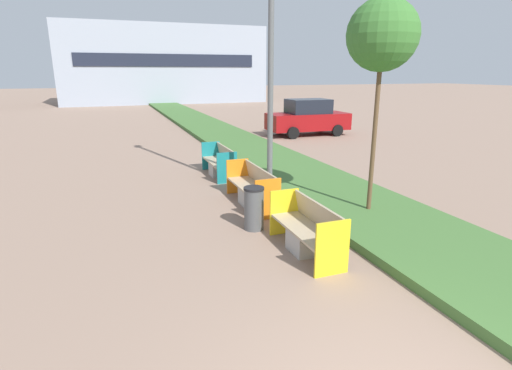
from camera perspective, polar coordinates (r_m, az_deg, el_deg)
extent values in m
cube|color=#426B33|center=(15.40, 1.00, 4.15)|extent=(2.80, 120.00, 0.18)
cube|color=#939EAD|center=(46.08, -13.11, 16.36)|extent=(20.78, 7.99, 7.82)
cube|color=#1E2333|center=(42.09, -12.36, 17.01)|extent=(17.46, 0.08, 1.20)
cube|color=#ADA8A0|center=(7.48, 7.00, -7.99)|extent=(0.52, 0.60, 0.42)
cube|color=tan|center=(7.39, 7.06, -6.36)|extent=(0.58, 1.84, 0.05)
cube|color=tan|center=(7.42, 8.99, -4.18)|extent=(0.14, 1.77, 0.48)
cube|color=yellow|center=(6.63, 10.84, -8.93)|extent=(0.62, 0.04, 0.94)
cube|color=yellow|center=(8.17, 4.04, -3.84)|extent=(0.62, 0.04, 0.94)
cube|color=#ADA8A0|center=(9.99, -0.68, -1.67)|extent=(0.52, 0.60, 0.42)
cube|color=tan|center=(9.93, -0.68, -0.40)|extent=(0.58, 2.17, 0.05)
cube|color=tan|center=(9.95, 0.78, 1.20)|extent=(0.14, 2.08, 0.48)
cube|color=orange|center=(8.93, 1.72, -2.06)|extent=(0.62, 0.04, 0.94)
cube|color=orange|center=(10.93, -2.64, 1.28)|extent=(0.62, 0.04, 0.94)
cube|color=#ADA8A0|center=(12.84, -5.36, 2.24)|extent=(0.52, 0.60, 0.42)
cube|color=tan|center=(12.79, -5.39, 3.24)|extent=(0.58, 1.90, 0.05)
cube|color=tan|center=(12.81, -4.25, 4.49)|extent=(0.14, 1.82, 0.48)
cube|color=#197A7F|center=(11.87, -4.16, 2.44)|extent=(0.62, 0.04, 0.94)
cube|color=#197A7F|center=(13.70, -6.46, 4.20)|extent=(0.62, 0.04, 0.94)
cylinder|color=#4C4F51|center=(8.39, -0.30, -3.52)|extent=(0.41, 0.41, 0.87)
cylinder|color=black|center=(8.25, -0.31, -0.51)|extent=(0.43, 0.43, 0.05)
cylinder|color=#56595B|center=(10.20, 2.19, 22.98)|extent=(0.14, 0.14, 8.96)
cylinder|color=brown|center=(9.20, 16.50, 6.15)|extent=(0.10, 0.10, 3.54)
sphere|color=#38702D|center=(9.11, 17.63, 19.76)|extent=(1.48, 1.48, 1.48)
cube|color=maroon|center=(21.30, 7.39, 9.01)|extent=(4.26, 1.90, 0.84)
cube|color=black|center=(21.22, 7.46, 11.10)|extent=(2.15, 1.62, 0.72)
cylinder|color=black|center=(21.20, 11.53, 7.65)|extent=(0.60, 0.20, 0.60)
cylinder|color=black|center=(22.73, 9.13, 8.31)|extent=(0.60, 0.20, 0.60)
cylinder|color=black|center=(19.99, 5.32, 7.42)|extent=(0.60, 0.20, 0.60)
cylinder|color=black|center=(21.61, 3.24, 8.10)|extent=(0.60, 0.20, 0.60)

